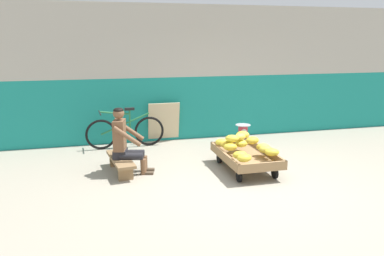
{
  "coord_description": "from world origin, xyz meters",
  "views": [
    {
      "loc": [
        -2.26,
        -5.23,
        2.24
      ],
      "look_at": [
        -0.61,
        1.08,
        0.75
      ],
      "focal_mm": 36.07,
      "sensor_mm": 36.0,
      "label": 1
    }
  ],
  "objects_px": {
    "vendor_seated": "(125,141)",
    "bicycle_near_left": "(125,131)",
    "banana_cart": "(246,157)",
    "sign_board": "(164,122)",
    "plastic_crate": "(242,146)",
    "shopping_bag": "(254,154)",
    "low_bench": "(121,162)",
    "weighing_scale": "(243,131)"
  },
  "relations": [
    {
      "from": "vendor_seated",
      "to": "bicycle_near_left",
      "type": "relative_size",
      "value": 0.69
    },
    {
      "from": "banana_cart",
      "to": "bicycle_near_left",
      "type": "height_order",
      "value": "bicycle_near_left"
    },
    {
      "from": "sign_board",
      "to": "vendor_seated",
      "type": "bearing_deg",
      "value": -118.01
    },
    {
      "from": "plastic_crate",
      "to": "shopping_bag",
      "type": "bearing_deg",
      "value": -85.96
    },
    {
      "from": "low_bench",
      "to": "weighing_scale",
      "type": "height_order",
      "value": "weighing_scale"
    },
    {
      "from": "low_bench",
      "to": "sign_board",
      "type": "relative_size",
      "value": 1.27
    },
    {
      "from": "weighing_scale",
      "to": "sign_board",
      "type": "height_order",
      "value": "sign_board"
    },
    {
      "from": "vendor_seated",
      "to": "shopping_bag",
      "type": "bearing_deg",
      "value": 2.14
    },
    {
      "from": "vendor_seated",
      "to": "bicycle_near_left",
      "type": "bearing_deg",
      "value": 85.02
    },
    {
      "from": "low_bench",
      "to": "sign_board",
      "type": "xyz_separation_m",
      "value": [
        1.11,
        1.91,
        0.24
      ]
    },
    {
      "from": "low_bench",
      "to": "weighing_scale",
      "type": "distance_m",
      "value": 2.55
    },
    {
      "from": "shopping_bag",
      "to": "sign_board",
      "type": "bearing_deg",
      "value": 127.1
    },
    {
      "from": "vendor_seated",
      "to": "plastic_crate",
      "type": "height_order",
      "value": "vendor_seated"
    },
    {
      "from": "vendor_seated",
      "to": "sign_board",
      "type": "distance_m",
      "value": 2.2
    },
    {
      "from": "low_bench",
      "to": "vendor_seated",
      "type": "distance_m",
      "value": 0.38
    },
    {
      "from": "plastic_crate",
      "to": "weighing_scale",
      "type": "xyz_separation_m",
      "value": [
        0.0,
        -0.0,
        0.3
      ]
    },
    {
      "from": "low_bench",
      "to": "vendor_seated",
      "type": "bearing_deg",
      "value": -14.08
    },
    {
      "from": "banana_cart",
      "to": "shopping_bag",
      "type": "bearing_deg",
      "value": 52.76
    },
    {
      "from": "low_bench",
      "to": "vendor_seated",
      "type": "xyz_separation_m",
      "value": [
        0.09,
        -0.02,
        0.37
      ]
    },
    {
      "from": "sign_board",
      "to": "bicycle_near_left",
      "type": "bearing_deg",
      "value": -160.36
    },
    {
      "from": "vendor_seated",
      "to": "plastic_crate",
      "type": "distance_m",
      "value": 2.5
    },
    {
      "from": "banana_cart",
      "to": "sign_board",
      "type": "relative_size",
      "value": 1.62
    },
    {
      "from": "plastic_crate",
      "to": "weighing_scale",
      "type": "distance_m",
      "value": 0.3
    },
    {
      "from": "weighing_scale",
      "to": "sign_board",
      "type": "relative_size",
      "value": 0.34
    },
    {
      "from": "low_bench",
      "to": "plastic_crate",
      "type": "bearing_deg",
      "value": 12.97
    },
    {
      "from": "sign_board",
      "to": "shopping_bag",
      "type": "bearing_deg",
      "value": -52.9
    },
    {
      "from": "bicycle_near_left",
      "to": "shopping_bag",
      "type": "distance_m",
      "value": 2.76
    },
    {
      "from": "banana_cart",
      "to": "sign_board",
      "type": "bearing_deg",
      "value": 113.41
    },
    {
      "from": "low_bench",
      "to": "bicycle_near_left",
      "type": "height_order",
      "value": "bicycle_near_left"
    },
    {
      "from": "low_bench",
      "to": "sign_board",
      "type": "bearing_deg",
      "value": 59.78
    },
    {
      "from": "banana_cart",
      "to": "bicycle_near_left",
      "type": "relative_size",
      "value": 0.87
    },
    {
      "from": "banana_cart",
      "to": "weighing_scale",
      "type": "height_order",
      "value": "weighing_scale"
    },
    {
      "from": "weighing_scale",
      "to": "plastic_crate",
      "type": "bearing_deg",
      "value": 90.0
    },
    {
      "from": "weighing_scale",
      "to": "shopping_bag",
      "type": "relative_size",
      "value": 1.25
    },
    {
      "from": "sign_board",
      "to": "plastic_crate",
      "type": "bearing_deg",
      "value": -44.67
    },
    {
      "from": "banana_cart",
      "to": "shopping_bag",
      "type": "xyz_separation_m",
      "value": [
        0.38,
        0.5,
        -0.12
      ]
    },
    {
      "from": "banana_cart",
      "to": "low_bench",
      "type": "xyz_separation_m",
      "value": [
        -2.13,
        0.43,
        -0.04
      ]
    },
    {
      "from": "low_bench",
      "to": "plastic_crate",
      "type": "relative_size",
      "value": 3.14
    },
    {
      "from": "vendor_seated",
      "to": "bicycle_near_left",
      "type": "xyz_separation_m",
      "value": [
        0.14,
        1.62,
        -0.21
      ]
    },
    {
      "from": "vendor_seated",
      "to": "plastic_crate",
      "type": "bearing_deg",
      "value": 13.9
    },
    {
      "from": "low_bench",
      "to": "vendor_seated",
      "type": "height_order",
      "value": "vendor_seated"
    },
    {
      "from": "vendor_seated",
      "to": "sign_board",
      "type": "height_order",
      "value": "vendor_seated"
    }
  ]
}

